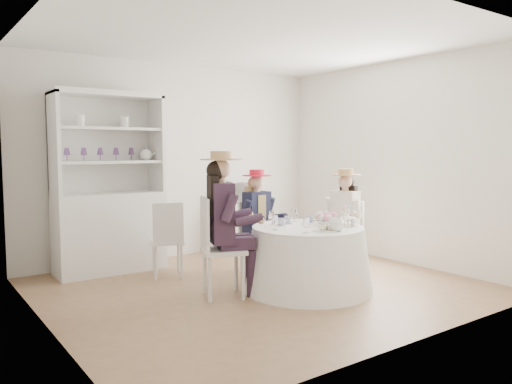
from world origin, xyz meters
TOP-DOWN VIEW (x-y plane):
  - ground at (0.00, 0.00)m, footprint 4.50×4.50m
  - ceiling at (0.00, 0.00)m, footprint 4.50×4.50m
  - wall_back at (0.00, 2.00)m, footprint 4.50×0.00m
  - wall_front at (0.00, -2.00)m, footprint 4.50×0.00m
  - wall_left at (-2.25, 0.00)m, footprint 0.00×4.50m
  - wall_right at (2.25, 0.00)m, footprint 0.00×4.50m
  - tea_table at (0.34, -0.39)m, footprint 1.40×1.40m
  - hutch at (-1.12, 1.67)m, footprint 1.48×0.93m
  - side_table at (0.95, 1.69)m, footprint 0.61×0.61m
  - hatbox at (0.95, 1.69)m, footprint 0.31×0.31m
  - guest_left at (-0.53, -0.07)m, footprint 0.62×0.57m
  - guest_mid at (0.35, 0.55)m, footprint 0.47×0.49m
  - guest_right at (1.21, -0.07)m, footprint 0.50×0.48m
  - spare_chair at (-0.67, 0.96)m, footprint 0.48×0.48m
  - teacup_a at (0.14, -0.17)m, footprint 0.12×0.12m
  - teacup_b at (0.29, -0.11)m, footprint 0.09×0.09m
  - teacup_c at (0.55, -0.18)m, footprint 0.11×0.11m
  - flower_bowl at (0.54, -0.45)m, footprint 0.23×0.23m
  - flower_arrangement at (0.58, -0.41)m, footprint 0.18×0.19m
  - table_teapot at (0.38, -0.77)m, footprint 0.22×0.16m
  - sandwich_plate at (0.30, -0.70)m, footprint 0.25×0.25m
  - cupcake_stand at (0.73, -0.60)m, footprint 0.23×0.23m
  - stemware_set at (0.34, -0.39)m, footprint 0.88×0.89m

SIDE VIEW (x-z plane):
  - ground at x=0.00m, z-range 0.00..0.00m
  - tea_table at x=0.34m, z-range 0.00..0.69m
  - side_table at x=0.95m, z-range 0.00..0.72m
  - spare_chair at x=-0.67m, z-range 0.03..0.94m
  - sandwich_plate at x=0.30m, z-range 0.68..0.73m
  - flower_bowl at x=0.54m, z-range 0.69..0.74m
  - guest_mid at x=0.35m, z-range 0.08..1.36m
  - teacup_c at x=0.55m, z-range 0.69..0.76m
  - guest_right at x=1.21m, z-range 0.08..1.37m
  - teacup_b at x=0.29m, z-range 0.69..0.76m
  - teacup_a at x=0.14m, z-range 0.69..0.77m
  - table_teapot at x=0.38m, z-range 0.68..0.85m
  - stemware_set at x=0.34m, z-range 0.69..0.84m
  - cupcake_stand at x=0.73m, z-range 0.66..0.88m
  - flower_arrangement at x=0.58m, z-range 0.75..0.81m
  - hutch at x=-1.12m, z-range -0.32..1.90m
  - guest_left at x=-0.53m, z-range 0.10..1.60m
  - hatbox at x=0.95m, z-range 0.72..1.03m
  - wall_back at x=0.00m, z-range -0.90..3.60m
  - wall_front at x=0.00m, z-range -0.90..3.60m
  - wall_left at x=-2.25m, z-range -0.90..3.60m
  - wall_right at x=2.25m, z-range -0.90..3.60m
  - ceiling at x=0.00m, z-range 2.70..2.70m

